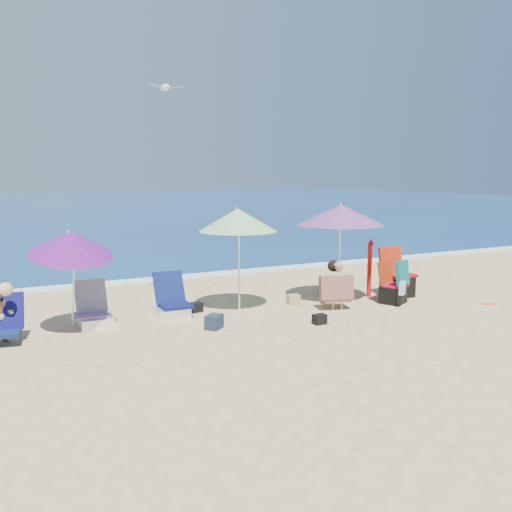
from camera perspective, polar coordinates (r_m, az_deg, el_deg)
name	(u,v)px	position (r m, az deg, el deg)	size (l,w,h in m)	color
ground	(296,321)	(10.16, 4.13, -6.77)	(120.00, 120.00, 0.00)	#D8BC84
sea	(35,206)	(53.67, -21.92, 4.85)	(120.00, 80.00, 0.12)	navy
foam	(195,276)	(14.64, -6.35, -2.04)	(120.00, 0.50, 0.04)	white
umbrella_turquoise	(341,215)	(11.56, 8.76, 4.23)	(1.90, 1.90, 2.08)	white
umbrella_striped	(238,220)	(10.68, -1.90, 3.74)	(1.70, 1.70, 2.05)	white
umbrella_blue	(72,244)	(9.59, -18.55, 1.23)	(1.52, 1.57, 1.87)	white
furled_umbrella	(370,265)	(12.28, 11.68, -0.89)	(0.14, 0.14, 1.29)	red
chair_navy	(172,305)	(10.57, -8.69, -5.03)	(0.68, 0.74, 0.82)	#0B1142
chair_rainbow	(94,314)	(10.22, -16.40, -5.80)	(0.65, 0.75, 0.78)	#C6464E
camp_chair_left	(397,282)	(12.55, 14.34, -2.59)	(0.68, 0.64, 1.07)	#A00B10
camp_chair_right	(394,288)	(11.81, 14.10, -3.21)	(0.67, 0.83, 0.92)	red
person_center	(336,286)	(11.04, 8.31, -3.08)	(0.73, 0.64, 0.98)	tan
person_left	(1,315)	(9.66, -24.92, -5.57)	(0.68, 0.71, 0.99)	tan
bag_navy_a	(214,322)	(9.66, -4.36, -6.80)	(0.39, 0.38, 0.25)	#1C273E
bag_black_a	(195,307)	(10.85, -6.28, -5.30)	(0.29, 0.24, 0.19)	black
bag_tan	(293,300)	(11.42, 3.90, -4.53)	(0.27, 0.22, 0.21)	tan
bag_navy_b	(331,286)	(12.55, 7.74, -3.11)	(0.52, 0.44, 0.34)	#181733
bag_black_b	(319,319)	(10.00, 6.59, -6.51)	(0.24, 0.17, 0.18)	black
orange_item	(489,304)	(12.39, 22.98, -4.59)	(0.22, 0.16, 0.03)	#DE5B17
seagull	(165,88)	(11.36, -9.39, 16.82)	(0.76, 0.36, 0.13)	white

